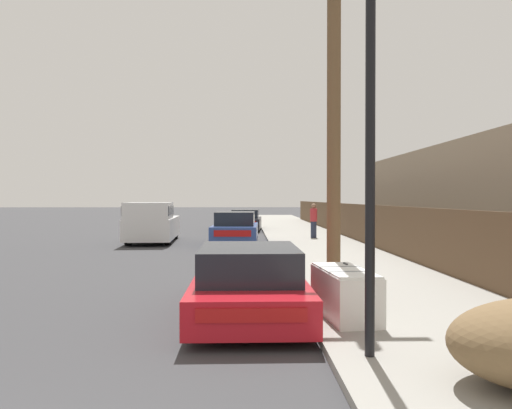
% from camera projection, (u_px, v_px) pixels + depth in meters
% --- Properties ---
extents(sidewalk_curb, '(4.20, 63.00, 0.12)m').
position_uv_depth(sidewalk_curb, '(307.00, 237.00, 25.51)').
color(sidewalk_curb, gray).
rests_on(sidewalk_curb, ground).
extents(discarded_fridge, '(0.87, 1.90, 0.79)m').
position_uv_depth(discarded_fridge, '(344.00, 293.00, 8.07)').
color(discarded_fridge, white).
rests_on(discarded_fridge, sidewalk_curb).
extents(parked_sports_car_red, '(1.93, 4.65, 1.22)m').
position_uv_depth(parked_sports_car_red, '(249.00, 283.00, 8.67)').
color(parked_sports_car_red, red).
rests_on(parked_sports_car_red, ground).
extents(car_parked_mid, '(2.06, 4.28, 1.44)m').
position_uv_depth(car_parked_mid, '(235.00, 229.00, 21.79)').
color(car_parked_mid, '#2D478C').
rests_on(car_parked_mid, ground).
extents(car_parked_far, '(2.08, 4.64, 1.33)m').
position_uv_depth(car_parked_far, '(246.00, 221.00, 31.10)').
color(car_parked_far, black).
rests_on(car_parked_far, ground).
extents(pickup_truck, '(2.31, 5.40, 1.84)m').
position_uv_depth(pickup_truck, '(152.00, 223.00, 22.67)').
color(pickup_truck, silver).
rests_on(pickup_truck, ground).
extents(utility_pole, '(1.80, 0.28, 7.19)m').
position_uv_depth(utility_pole, '(334.00, 111.00, 10.31)').
color(utility_pole, brown).
rests_on(utility_pole, sidewalk_curb).
extents(street_lamp, '(0.26, 0.26, 4.80)m').
position_uv_depth(street_lamp, '(370.00, 127.00, 6.01)').
color(street_lamp, black).
rests_on(street_lamp, sidewalk_curb).
extents(wooden_fence, '(0.08, 43.67, 1.64)m').
position_uv_depth(wooden_fence, '(351.00, 221.00, 24.04)').
color(wooden_fence, brown).
rests_on(wooden_fence, sidewalk_curb).
extents(building_right_house, '(6.00, 18.46, 4.06)m').
position_uv_depth(building_right_house, '(509.00, 198.00, 19.31)').
color(building_right_house, gray).
rests_on(building_right_house, ground).
extents(pedestrian, '(0.34, 0.34, 1.65)m').
position_uv_depth(pedestrian, '(314.00, 220.00, 24.04)').
color(pedestrian, '#282D42').
rests_on(pedestrian, sidewalk_curb).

